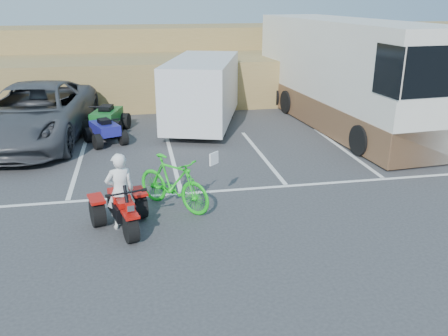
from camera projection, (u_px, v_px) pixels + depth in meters
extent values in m
plane|color=#343436|center=(194.00, 240.00, 9.41)|extent=(100.00, 100.00, 0.00)
cube|color=white|center=(78.00, 165.00, 13.56)|extent=(0.12, 5.00, 0.01)
cube|color=white|center=(173.00, 160.00, 14.03)|extent=(0.12, 5.00, 0.01)
cube|color=white|center=(261.00, 155.00, 14.49)|extent=(0.12, 5.00, 0.01)
cube|color=white|center=(344.00, 150.00, 14.96)|extent=(0.12, 5.00, 0.01)
cube|color=white|center=(421.00, 145.00, 15.43)|extent=(0.12, 5.00, 0.01)
cube|color=white|center=(181.00, 194.00, 11.63)|extent=(28.00, 0.12, 0.01)
cube|color=olive|center=(156.00, 78.00, 22.00)|extent=(40.00, 6.00, 2.00)
cube|color=olive|center=(152.00, 48.00, 24.90)|extent=(40.00, 4.00, 2.20)
imported|color=white|center=(120.00, 191.00, 9.68)|extent=(0.67, 0.53, 1.63)
imported|color=#14BF19|center=(173.00, 183.00, 10.65)|extent=(1.82, 1.90, 1.23)
imported|color=#424449|center=(35.00, 114.00, 15.55)|extent=(3.84, 7.06, 1.88)
cube|color=silver|center=(202.00, 90.00, 17.27)|extent=(3.59, 5.67, 2.20)
cylinder|color=black|center=(203.00, 118.00, 17.63)|extent=(2.03, 1.16, 0.62)
cube|color=silver|center=(343.00, 73.00, 17.42)|extent=(3.48, 10.57, 3.74)
cube|color=brown|center=(340.00, 109.00, 17.88)|extent=(3.53, 10.58, 1.04)
cube|color=black|center=(444.00, 72.00, 12.43)|extent=(2.38, 0.23, 1.35)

